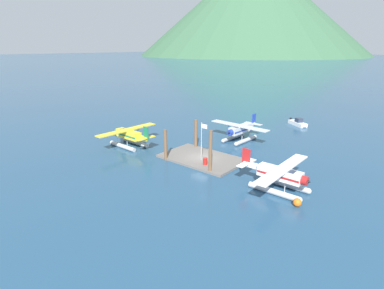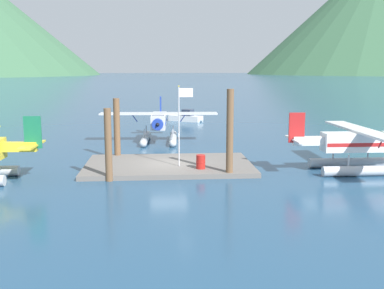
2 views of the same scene
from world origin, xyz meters
name	(u,v)px [view 1 (image 1 of 2)]	position (x,y,z in m)	size (l,w,h in m)	color
ground_plane	(202,159)	(0.00, 0.00, 0.00)	(1200.00, 1200.00, 0.00)	navy
dock_platform	(202,158)	(0.00, 0.00, 0.15)	(11.05, 6.87, 0.30)	#66605B
piling_near_left	(165,145)	(-3.59, -3.40, 2.15)	(0.42, 0.42, 4.31)	brown
piling_near_right	(210,152)	(3.64, -2.97, 2.69)	(0.42, 0.42, 5.37)	brown
piling_far_left	(196,134)	(-3.67, 3.16, 2.22)	(0.46, 0.46, 4.45)	brown
flagpole	(202,137)	(0.80, -0.97, 3.59)	(0.95, 0.10, 5.21)	silver
fuel_drum	(205,161)	(1.99, -1.82, 0.74)	(0.62, 0.62, 0.88)	#AD1E19
mooring_buoy	(297,202)	(15.08, -4.11, 0.41)	(0.83, 0.83, 0.83)	orange
mountain_ridge_west_peak	(253,6)	(-233.74, 421.52, 73.66)	(352.04, 352.04, 147.32)	#386042
seaplane_silver_bow_centre	(240,131)	(-0.61, 10.74, 1.58)	(10.45, 7.98, 3.84)	#B7BABF
seaplane_yellow_port_aft	(129,137)	(-12.18, -2.85, 1.58)	(7.98, 10.43, 3.84)	#B7BABF
seaplane_white_stbd_aft	(280,177)	(12.22, -2.05, 1.58)	(7.98, 10.40, 3.84)	#B7BABF
boat_white_open_north	(298,123)	(2.87, 26.81, 0.49)	(4.35, 3.51, 1.50)	silver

